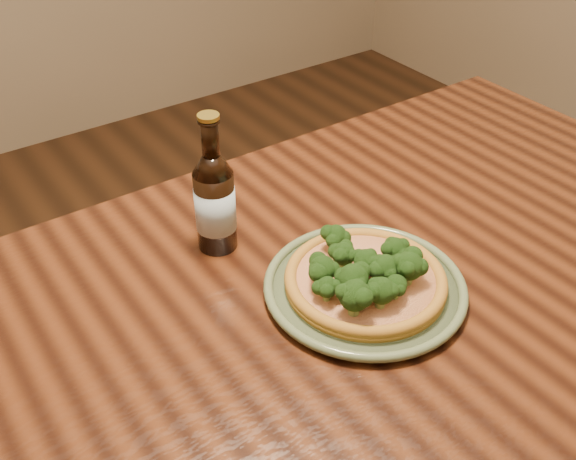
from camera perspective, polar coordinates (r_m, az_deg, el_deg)
table at (r=0.98m, az=2.56°, el=-12.03°), size 1.60×0.90×0.75m
plate at (r=0.96m, az=6.52°, el=-4.82°), size 0.29×0.29×0.02m
pizza at (r=0.95m, az=6.56°, el=-4.06°), size 0.23×0.23×0.07m
beer_bottle at (r=1.01m, az=-6.22°, el=2.49°), size 0.06×0.06×0.22m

